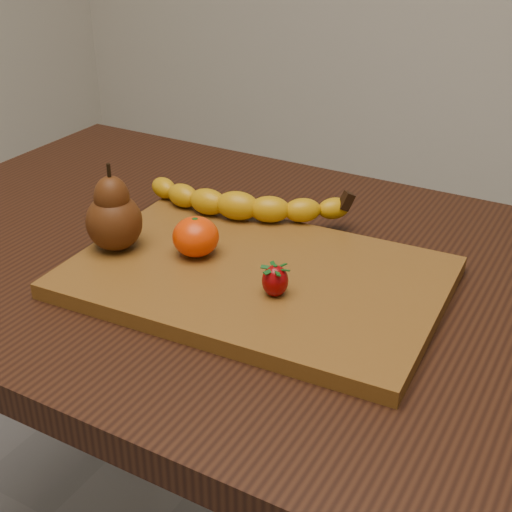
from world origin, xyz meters
The scene contains 6 objects.
table centered at (0.00, 0.00, 0.66)m, with size 1.00×0.70×0.76m.
cutting_board centered at (0.10, -0.05, 0.77)m, with size 0.45×0.30×0.02m, color brown.
banana centered at (0.00, 0.06, 0.80)m, with size 0.26×0.07×0.04m, color #CC9609, non-canonical shape.
pear centered at (-0.09, -0.09, 0.84)m, with size 0.07×0.07×0.11m, color #4B240C, non-canonical shape.
mandarin centered at (0.01, -0.05, 0.81)m, with size 0.06×0.06×0.05m, color #E93902.
strawberry centered at (0.15, -0.09, 0.80)m, with size 0.03×0.03×0.04m, color #870306, non-canonical shape.
Camera 1 is at (0.47, -0.71, 1.21)m, focal length 50.00 mm.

